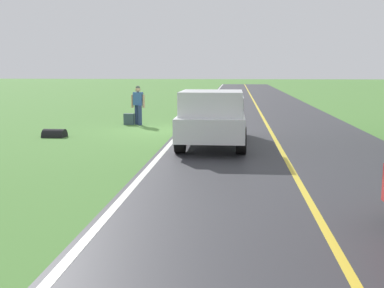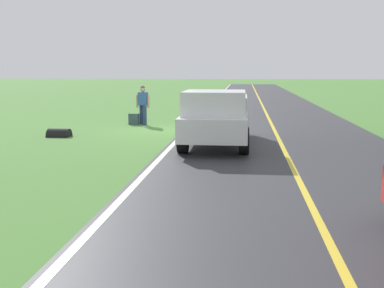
# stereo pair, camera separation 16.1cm
# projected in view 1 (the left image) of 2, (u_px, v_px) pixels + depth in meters

# --- Properties ---
(ground_plane) EXTENTS (200.00, 200.00, 0.00)m
(ground_plane) POSITION_uv_depth(u_px,v_px,m) (158.00, 130.00, 18.95)
(ground_plane) COLOR #4C7F38
(road_surface) EXTENTS (7.50, 120.00, 0.00)m
(road_surface) POSITION_uv_depth(u_px,v_px,m) (271.00, 132.00, 18.53)
(road_surface) COLOR #333338
(road_surface) RESTS_ON ground
(lane_edge_line) EXTENTS (0.16, 117.60, 0.00)m
(lane_edge_line) POSITION_uv_depth(u_px,v_px,m) (182.00, 130.00, 18.86)
(lane_edge_line) COLOR silver
(lane_edge_line) RESTS_ON ground
(lane_centre_line) EXTENTS (0.14, 117.60, 0.00)m
(lane_centre_line) POSITION_uv_depth(u_px,v_px,m) (271.00, 132.00, 18.53)
(lane_centre_line) COLOR gold
(lane_centre_line) RESTS_ON ground
(hitchhiker_walking) EXTENTS (0.62, 0.53, 1.75)m
(hitchhiker_walking) POSITION_uv_depth(u_px,v_px,m) (138.00, 103.00, 20.71)
(hitchhiker_walking) COLOR navy
(hitchhiker_walking) RESTS_ON ground
(suitcase_carried) EXTENTS (0.48, 0.24, 0.50)m
(suitcase_carried) POSITION_uv_depth(u_px,v_px,m) (129.00, 119.00, 20.83)
(suitcase_carried) COLOR #384C56
(suitcase_carried) RESTS_ON ground
(pickup_truck_passing) EXTENTS (2.11, 5.41, 1.82)m
(pickup_truck_passing) POSITION_uv_depth(u_px,v_px,m) (213.00, 116.00, 15.01)
(pickup_truck_passing) COLOR silver
(pickup_truck_passing) RESTS_ON ground
(drainage_culvert) EXTENTS (0.80, 0.60, 0.60)m
(drainage_culvert) POSITION_uv_depth(u_px,v_px,m) (55.00, 137.00, 17.08)
(drainage_culvert) COLOR black
(drainage_culvert) RESTS_ON ground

